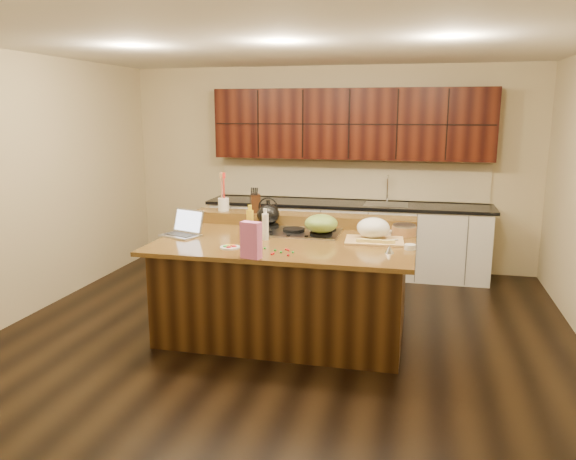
# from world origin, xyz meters

# --- Properties ---
(room) EXTENTS (5.52, 5.02, 2.72)m
(room) POSITION_xyz_m (0.00, 0.00, 1.35)
(room) COLOR black
(room) RESTS_ON ground
(island) EXTENTS (2.40, 1.60, 0.92)m
(island) POSITION_xyz_m (0.00, 0.00, 0.46)
(island) COLOR black
(island) RESTS_ON ground
(back_ledge) EXTENTS (2.40, 0.30, 0.12)m
(back_ledge) POSITION_xyz_m (0.00, 0.70, 0.98)
(back_ledge) COLOR black
(back_ledge) RESTS_ON island
(cooktop) EXTENTS (0.92, 0.52, 0.05)m
(cooktop) POSITION_xyz_m (0.00, 0.30, 0.94)
(cooktop) COLOR gray
(cooktop) RESTS_ON island
(back_counter) EXTENTS (3.70, 0.66, 2.40)m
(back_counter) POSITION_xyz_m (0.30, 2.23, 0.98)
(back_counter) COLOR silver
(back_counter) RESTS_ON ground
(kettle) EXTENTS (0.26, 0.26, 0.21)m
(kettle) POSITION_xyz_m (-0.30, 0.43, 1.07)
(kettle) COLOR black
(kettle) RESTS_ON cooktop
(green_bowl) EXTENTS (0.37, 0.37, 0.18)m
(green_bowl) POSITION_xyz_m (0.30, 0.17, 1.05)
(green_bowl) COLOR olive
(green_bowl) RESTS_ON cooktop
(laptop) EXTENTS (0.43, 0.39, 0.25)m
(laptop) POSITION_xyz_m (-1.02, -0.06, 0.99)
(laptop) COLOR #B7B7BC
(laptop) RESTS_ON island
(oil_bottle) EXTENTS (0.08, 0.08, 0.27)m
(oil_bottle) POSITION_xyz_m (-0.36, -0.03, 1.06)
(oil_bottle) COLOR gold
(oil_bottle) RESTS_ON island
(vinegar_bottle) EXTENTS (0.06, 0.06, 0.25)m
(vinegar_bottle) POSITION_xyz_m (-0.19, -0.06, 1.04)
(vinegar_bottle) COLOR silver
(vinegar_bottle) RESTS_ON island
(wooden_tray) EXTENTS (0.56, 0.44, 0.22)m
(wooden_tray) POSITION_xyz_m (0.81, 0.13, 1.02)
(wooden_tray) COLOR tan
(wooden_tray) RESTS_ON island
(ramekin_a) EXTENTS (0.13, 0.13, 0.04)m
(ramekin_a) POSITION_xyz_m (1.15, -0.14, 0.94)
(ramekin_a) COLOR white
(ramekin_a) RESTS_ON island
(ramekin_b) EXTENTS (0.12, 0.12, 0.04)m
(ramekin_b) POSITION_xyz_m (0.84, 0.24, 0.94)
(ramekin_b) COLOR white
(ramekin_b) RESTS_ON island
(ramekin_c) EXTENTS (0.10, 0.10, 0.04)m
(ramekin_c) POSITION_xyz_m (0.92, 0.42, 0.94)
(ramekin_c) COLOR white
(ramekin_c) RESTS_ON island
(strainer_bowl) EXTENTS (0.31, 0.31, 0.09)m
(strainer_bowl) POSITION_xyz_m (1.08, 0.43, 0.97)
(strainer_bowl) COLOR #996B3F
(strainer_bowl) RESTS_ON island
(kitchen_timer) EXTENTS (0.08, 0.08, 0.07)m
(kitchen_timer) POSITION_xyz_m (0.98, -0.31, 0.96)
(kitchen_timer) COLOR silver
(kitchen_timer) RESTS_ON island
(pink_bag) EXTENTS (0.18, 0.12, 0.31)m
(pink_bag) POSITION_xyz_m (-0.13, -0.74, 1.07)
(pink_bag) COLOR #CE61A4
(pink_bag) RESTS_ON island
(candy_plate) EXTENTS (0.22, 0.22, 0.01)m
(candy_plate) POSITION_xyz_m (-0.41, -0.45, 0.93)
(candy_plate) COLOR white
(candy_plate) RESTS_ON island
(package_box) EXTENTS (0.13, 0.11, 0.16)m
(package_box) POSITION_xyz_m (-1.00, 0.15, 1.00)
(package_box) COLOR gold
(package_box) RESTS_ON island
(utensil_crock) EXTENTS (0.13, 0.13, 0.14)m
(utensil_crock) POSITION_xyz_m (-0.88, 0.70, 1.11)
(utensil_crock) COLOR white
(utensil_crock) RESTS_ON back_ledge
(knife_block) EXTENTS (0.15, 0.18, 0.19)m
(knife_block) POSITION_xyz_m (-0.51, 0.70, 1.14)
(knife_block) COLOR black
(knife_block) RESTS_ON back_ledge
(gumdrop_0) EXTENTS (0.02, 0.02, 0.02)m
(gumdrop_0) POSITION_xyz_m (0.12, -0.44, 0.93)
(gumdrop_0) COLOR red
(gumdrop_0) RESTS_ON island
(gumdrop_1) EXTENTS (0.02, 0.02, 0.02)m
(gumdrop_1) POSITION_xyz_m (-0.10, -0.43, 0.93)
(gumdrop_1) COLOR #198C26
(gumdrop_1) RESTS_ON island
(gumdrop_2) EXTENTS (0.02, 0.02, 0.02)m
(gumdrop_2) POSITION_xyz_m (-0.21, -0.53, 0.93)
(gumdrop_2) COLOR red
(gumdrop_2) RESTS_ON island
(gumdrop_3) EXTENTS (0.02, 0.02, 0.02)m
(gumdrop_3) POSITION_xyz_m (-0.20, -0.39, 0.93)
(gumdrop_3) COLOR #198C26
(gumdrop_3) RESTS_ON island
(gumdrop_4) EXTENTS (0.02, 0.02, 0.02)m
(gumdrop_4) POSITION_xyz_m (0.16, -0.61, 0.93)
(gumdrop_4) COLOR red
(gumdrop_4) RESTS_ON island
(gumdrop_5) EXTENTS (0.02, 0.02, 0.02)m
(gumdrop_5) POSITION_xyz_m (-0.12, -0.54, 0.93)
(gumdrop_5) COLOR #198C26
(gumdrop_5) RESTS_ON island
(gumdrop_6) EXTENTS (0.02, 0.02, 0.02)m
(gumdrop_6) POSITION_xyz_m (0.01, -0.61, 0.93)
(gumdrop_6) COLOR red
(gumdrop_6) RESTS_ON island
(gumdrop_7) EXTENTS (0.02, 0.02, 0.02)m
(gumdrop_7) POSITION_xyz_m (0.17, -0.51, 0.93)
(gumdrop_7) COLOR #198C26
(gumdrop_7) RESTS_ON island
(gumdrop_8) EXTENTS (0.02, 0.02, 0.02)m
(gumdrop_8) POSITION_xyz_m (-0.13, -0.59, 0.93)
(gumdrop_8) COLOR red
(gumdrop_8) RESTS_ON island
(gumdrop_9) EXTENTS (0.02, 0.02, 0.02)m
(gumdrop_9) POSITION_xyz_m (0.07, -0.53, 0.93)
(gumdrop_9) COLOR #198C26
(gumdrop_9) RESTS_ON island
(gumdrop_10) EXTENTS (0.02, 0.02, 0.02)m
(gumdrop_10) POSITION_xyz_m (0.02, -0.59, 0.93)
(gumdrop_10) COLOR red
(gumdrop_10) RESTS_ON island
(gumdrop_11) EXTENTS (0.02, 0.02, 0.02)m
(gumdrop_11) POSITION_xyz_m (0.01, -0.47, 0.93)
(gumdrop_11) COLOR #198C26
(gumdrop_11) RESTS_ON island
(gumdrop_12) EXTENTS (0.02, 0.02, 0.02)m
(gumdrop_12) POSITION_xyz_m (0.09, -0.42, 0.93)
(gumdrop_12) COLOR red
(gumdrop_12) RESTS_ON island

